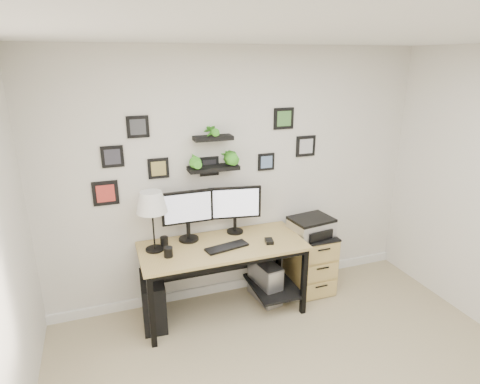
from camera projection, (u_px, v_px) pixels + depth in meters
name	position (u px, v px, depth m)	size (l,w,h in m)	color
room	(240.00, 284.00, 4.53)	(4.00, 4.00, 4.00)	tan
desk	(225.00, 254.00, 3.98)	(1.60, 0.70, 0.75)	tan
monitor_left	(188.00, 212.00, 3.90)	(0.51, 0.20, 0.52)	black
monitor_right	(235.00, 206.00, 4.08)	(0.53, 0.20, 0.50)	black
keyboard	(227.00, 247.00, 3.83)	(0.42, 0.13, 0.02)	black
mouse	(269.00, 241.00, 3.94)	(0.07, 0.11, 0.03)	black
table_lamp	(152.00, 204.00, 3.64)	(0.29, 0.29, 0.58)	black
mug	(168.00, 252.00, 3.65)	(0.08, 0.08, 0.09)	black
pen_cup	(164.00, 242.00, 3.85)	(0.08, 0.08, 0.10)	black
pc_tower_black	(153.00, 300.00, 3.89)	(0.21, 0.48, 0.48)	black
pc_tower_grey	(265.00, 281.00, 4.27)	(0.25, 0.46, 0.43)	gray
file_cabinet	(310.00, 261.00, 4.44)	(0.43, 0.53, 0.67)	tan
printer	(311.00, 227.00, 4.27)	(0.47, 0.40, 0.20)	silver
wall_decor	(211.00, 151.00, 3.88)	(2.30, 0.18, 0.86)	black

